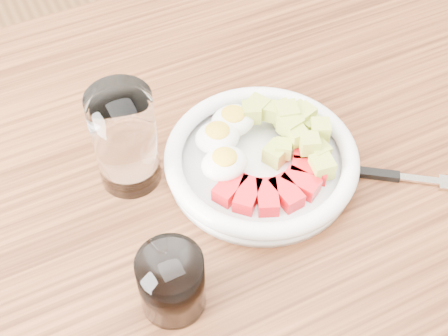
{
  "coord_description": "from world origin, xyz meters",
  "views": [
    {
      "loc": [
        -0.23,
        -0.43,
        1.4
      ],
      "look_at": [
        -0.01,
        0.01,
        0.8
      ],
      "focal_mm": 50.0,
      "sensor_mm": 36.0,
      "label": 1
    }
  ],
  "objects": [
    {
      "name": "dining_table",
      "position": [
        0.0,
        0.0,
        0.67
      ],
      "size": [
        1.5,
        0.9,
        0.77
      ],
      "color": "brown",
      "rests_on": "ground"
    },
    {
      "name": "coffee_glass",
      "position": [
        -0.13,
        -0.11,
        0.81
      ],
      "size": [
        0.07,
        0.07,
        0.08
      ],
      "color": "white",
      "rests_on": "dining_table"
    },
    {
      "name": "fork",
      "position": [
        0.18,
        -0.07,
        0.77
      ],
      "size": [
        0.17,
        0.12,
        0.01
      ],
      "color": "black",
      "rests_on": "dining_table"
    },
    {
      "name": "bowl",
      "position": [
        0.04,
        0.01,
        0.79
      ],
      "size": [
        0.25,
        0.25,
        0.06
      ],
      "color": "white",
      "rests_on": "dining_table"
    },
    {
      "name": "water_glass",
      "position": [
        -0.11,
        0.07,
        0.84
      ],
      "size": [
        0.08,
        0.08,
        0.14
      ],
      "primitive_type": "cylinder",
      "color": "white",
      "rests_on": "dining_table"
    }
  ]
}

